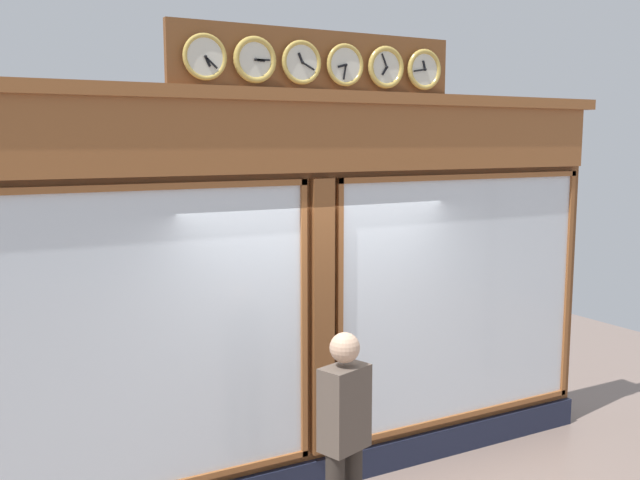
{
  "coord_description": "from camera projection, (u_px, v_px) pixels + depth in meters",
  "views": [
    {
      "loc": [
        2.9,
        5.24,
        3.05
      ],
      "look_at": [
        0.0,
        0.0,
        2.22
      ],
      "focal_mm": 40.31,
      "sensor_mm": 36.0,
      "label": 1
    }
  ],
  "objects": [
    {
      "name": "shop_facade",
      "position": [
        313.0,
        290.0,
        6.22
      ],
      "size": [
        6.27,
        0.42,
        3.94
      ],
      "color": "brown",
      "rests_on": "ground_plane"
    },
    {
      "name": "pedestrian",
      "position": [
        344.0,
        434.0,
        5.22
      ],
      "size": [
        0.41,
        0.32,
        1.69
      ],
      "color": "#312A24",
      "rests_on": "ground_plane"
    }
  ]
}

